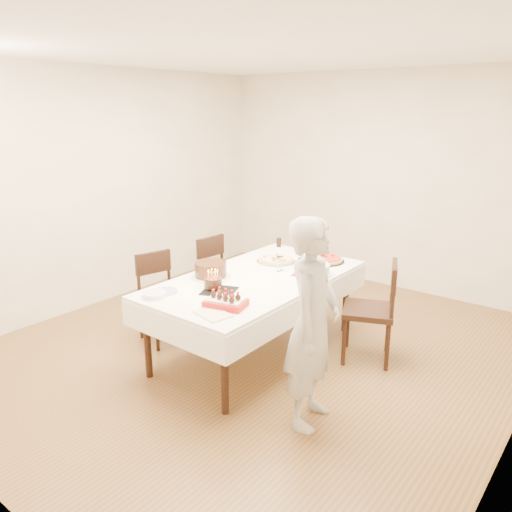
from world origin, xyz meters
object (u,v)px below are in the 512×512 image
Objects in this scene: chair_left_savory at (223,279)px; chair_left_dessert at (164,298)px; person at (313,324)px; cola_glass at (279,242)px; pizza_white at (276,260)px; chair_right_savory at (368,311)px; birthday_cake at (213,279)px; dining_table at (256,315)px; pasta_bowl at (313,269)px; layer_cake at (211,270)px; strawberry_box at (226,302)px; taper_candle at (303,245)px; pizza_pepperoni at (324,259)px.

chair_left_savory is 1.02× the size of chair_left_dessert.
person reaches higher than cola_glass.
chair_left_dessert is 1.18m from pizza_white.
birthday_cake is (-0.99, -0.99, 0.36)m from chair_right_savory.
chair_right_savory reaches higher than pizza_white.
chair_right_savory is 6.16× the size of birthday_cake.
dining_table is at bearing -65.48° from cola_glass.
pasta_bowl is at bearing 18.15° from person.
layer_cake is at bearing 128.51° from chair_left_savory.
chair_right_savory reaches higher than dining_table.
dining_table is at bearing 77.16° from birthday_cake.
birthday_cake is (-0.11, -0.46, 0.46)m from dining_table.
dining_table is 13.90× the size of birthday_cake.
birthday_cake is at bearing -173.67° from chair_left_dessert.
dining_table is at bearing 155.65° from chair_left_savory.
chair_left_dessert reaches higher than strawberry_box.
taper_candle is 0.76m from cola_glass.
cola_glass is 0.65× the size of birthday_cake.
cola_glass is (-1.33, 0.46, 0.33)m from chair_right_savory.
person reaches higher than taper_candle.
person is at bearing 6.83° from strawberry_box.
chair_right_savory is 0.88m from taper_candle.
person is 1.36m from layer_cake.
cola_glass is 0.27× the size of layer_cake.
taper_candle is at bearing 155.21° from chair_right_savory.
taper_candle reaches higher than chair_left_savory.
chair_right_savory reaches higher than layer_cake.
chair_left_savory is 0.79m from chair_left_dessert.
person is 5.13× the size of pasta_bowl.
birthday_cake reaches higher than layer_cake.
chair_left_dessert is (-1.76, -0.89, -0.03)m from chair_right_savory.
taper_candle is 4.17× the size of cola_glass.
pizza_pepperoni is 1.36× the size of pasta_bowl.
dining_table is at bearing -134.04° from pasta_bowl.
chair_left_savory is at bearing 124.47° from layer_cake.
strawberry_box is (0.38, -1.19, 0.02)m from pizza_white.
strawberry_box is (0.70, -1.69, -0.01)m from cola_glass.
pasta_bowl is (0.37, 0.39, 0.43)m from dining_table.
chair_left_savory is 2.18× the size of pizza_pepperoni.
pizza_pepperoni is 1.21m from layer_cake.
chair_left_savory is 0.58× the size of person.
pizza_pepperoni is 4.08× the size of cola_glass.
pasta_bowl is at bearing 42.32° from layer_cake.
pizza_pepperoni is at bearing 108.27° from pasta_bowl.
person is 2.15m from cola_glass.
taper_candle is (1.03, 0.91, 0.52)m from chair_left_dessert.
chair_left_savory is at bearing -81.51° from chair_left_dessert.
birthday_cake is at bearing -104.67° from pizza_pepperoni.
cola_glass is at bearing -118.01° from chair_left_savory.
strawberry_box is at bearing -140.61° from chair_right_savory.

